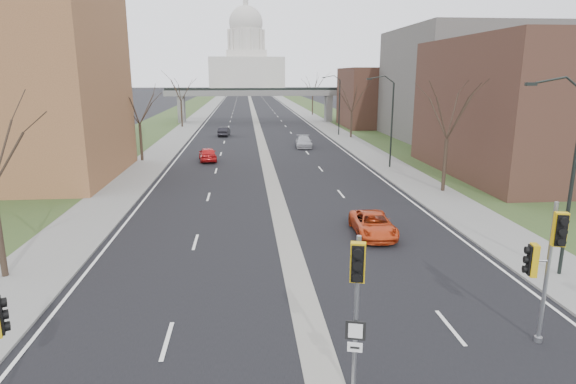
{
  "coord_description": "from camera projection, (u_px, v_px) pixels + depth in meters",
  "views": [
    {
      "loc": [
        -2.2,
        -13.02,
        8.84
      ],
      "look_at": [
        -0.26,
        8.54,
        3.56
      ],
      "focal_mm": 30.0,
      "sensor_mm": 36.0,
      "label": 1
    }
  ],
  "objects": [
    {
      "name": "ground",
      "position": [
        321.0,
        368.0,
        14.89
      ],
      "size": [
        700.0,
        700.0,
        0.0
      ],
      "primitive_type": "plane",
      "color": "black",
      "rests_on": "ground"
    },
    {
      "name": "road_surface",
      "position": [
        251.0,
        102.0,
        160.03
      ],
      "size": [
        20.0,
        600.0,
        0.01
      ],
      "primitive_type": "cube",
      "color": "black",
      "rests_on": "ground"
    },
    {
      "name": "median_strip",
      "position": [
        251.0,
        102.0,
        160.03
      ],
      "size": [
        1.2,
        600.0,
        0.02
      ],
      "primitive_type": "cube",
      "color": "gray",
      "rests_on": "ground"
    },
    {
      "name": "sidewalk_right",
      "position": [
        287.0,
        102.0,
        161.06
      ],
      "size": [
        4.0,
        600.0,
        0.12
      ],
      "primitive_type": "cube",
      "color": "gray",
      "rests_on": "ground"
    },
    {
      "name": "sidewalk_left",
      "position": [
        215.0,
        102.0,
        158.97
      ],
      "size": [
        4.0,
        600.0,
        0.12
      ],
      "primitive_type": "cube",
      "color": "gray",
      "rests_on": "ground"
    },
    {
      "name": "grass_verge_right",
      "position": [
        304.0,
        102.0,
        161.58
      ],
      "size": [
        8.0,
        600.0,
        0.1
      ],
      "primitive_type": "cube",
      "color": "#2D4620",
      "rests_on": "ground"
    },
    {
      "name": "grass_verge_left",
      "position": [
        196.0,
        102.0,
        158.45
      ],
      "size": [
        8.0,
        600.0,
        0.1
      ],
      "primitive_type": "cube",
      "color": "#2D4620",
      "rests_on": "ground"
    },
    {
      "name": "commercial_block_near",
      "position": [
        540.0,
        108.0,
        42.64
      ],
      "size": [
        16.0,
        20.0,
        12.0
      ],
      "primitive_type": "cube",
      "color": "#462C20",
      "rests_on": "ground"
    },
    {
      "name": "commercial_block_mid",
      "position": [
        465.0,
        85.0,
        65.86
      ],
      "size": [
        18.0,
        22.0,
        15.0
      ],
      "primitive_type": "cube",
      "color": "#5D5A55",
      "rests_on": "ground"
    },
    {
      "name": "commercial_block_far",
      "position": [
        384.0,
        98.0,
        83.35
      ],
      "size": [
        14.0,
        14.0,
        10.0
      ],
      "primitive_type": "cube",
      "color": "#462C20",
      "rests_on": "ground"
    },
    {
      "name": "pedestrian_bridge",
      "position": [
        256.0,
        97.0,
        91.15
      ],
      "size": [
        34.0,
        3.0,
        6.45
      ],
      "color": "slate",
      "rests_on": "ground"
    },
    {
      "name": "capitol",
      "position": [
        247.0,
        60.0,
        320.12
      ],
      "size": [
        48.0,
        42.0,
        55.75
      ],
      "color": "silver",
      "rests_on": "ground"
    },
    {
      "name": "streetlight_near",
      "position": [
        562.0,
        121.0,
        20.0
      ],
      "size": [
        2.61,
        0.2,
        8.7
      ],
      "color": "black",
      "rests_on": "sidewalk_right"
    },
    {
      "name": "streetlight_mid",
      "position": [
        385.0,
        96.0,
        45.16
      ],
      "size": [
        2.61,
        0.2,
        8.7
      ],
      "color": "black",
      "rests_on": "sidewalk_right"
    },
    {
      "name": "streetlight_far",
      "position": [
        334.0,
        88.0,
        70.32
      ],
      "size": [
        2.61,
        0.2,
        8.7
      ],
      "color": "black",
      "rests_on": "sidewalk_right"
    },
    {
      "name": "tree_left_b",
      "position": [
        138.0,
        101.0,
        49.05
      ],
      "size": [
        6.75,
        6.75,
        8.81
      ],
      "color": "#382B21",
      "rests_on": "sidewalk_left"
    },
    {
      "name": "tree_left_c",
      "position": [
        180.0,
        86.0,
        81.76
      ],
      "size": [
        7.65,
        7.65,
        9.99
      ],
      "color": "#382B21",
      "rests_on": "sidewalk_left"
    },
    {
      "name": "tree_right_a",
      "position": [
        449.0,
        105.0,
        35.73
      ],
      "size": [
        7.2,
        7.2,
        9.4
      ],
      "color": "#382B21",
      "rests_on": "sidewalk_right"
    },
    {
      "name": "tree_right_b",
      "position": [
        352.0,
        97.0,
        67.86
      ],
      "size": [
        6.3,
        6.3,
        8.22
      ],
      "color": "#382B21",
      "rests_on": "sidewalk_right"
    },
    {
      "name": "tree_right_c",
      "position": [
        313.0,
        83.0,
        106.27
      ],
      "size": [
        7.65,
        7.65,
        9.99
      ],
      "color": "#382B21",
      "rests_on": "sidewalk_right"
    },
    {
      "name": "signal_pole_median",
      "position": [
        357.0,
        292.0,
        12.56
      ],
      "size": [
        0.62,
        0.8,
        4.78
      ],
      "rotation": [
        0.0,
        0.0,
        -0.26
      ],
      "color": "gray",
      "rests_on": "ground"
    },
    {
      "name": "signal_pole_right",
      "position": [
        546.0,
        254.0,
        15.45
      ],
      "size": [
        0.82,
        1.03,
        4.93
      ],
      "rotation": [
        0.0,
        0.0,
        -0.22
      ],
      "color": "gray",
      "rests_on": "ground"
    },
    {
      "name": "car_left_near",
      "position": [
        208.0,
        154.0,
        50.61
      ],
      "size": [
        2.28,
        4.49,
        1.46
      ],
      "primitive_type": "imported",
      "rotation": [
        0.0,
        0.0,
        3.27
      ],
      "color": "red",
      "rests_on": "ground"
    },
    {
      "name": "car_left_far",
      "position": [
        224.0,
        132.0,
        71.29
      ],
      "size": [
        1.77,
        4.15,
        1.33
      ],
      "primitive_type": "imported",
      "rotation": [
        0.0,
        0.0,
        3.05
      ],
      "color": "black",
      "rests_on": "ground"
    },
    {
      "name": "car_right_near",
      "position": [
        373.0,
        224.0,
        27.13
      ],
      "size": [
        2.3,
        4.68,
        1.28
      ],
      "primitive_type": "imported",
      "rotation": [
        0.0,
        0.0,
        -0.04
      ],
      "color": "#C43B14",
      "rests_on": "ground"
    },
    {
      "name": "car_right_mid",
      "position": [
        304.0,
        142.0,
        60.12
      ],
      "size": [
        2.27,
        4.89,
        1.38
      ],
      "primitive_type": "imported",
      "rotation": [
        0.0,
        0.0,
        -0.07
      ],
      "color": "#A2A3A9",
      "rests_on": "ground"
    }
  ]
}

